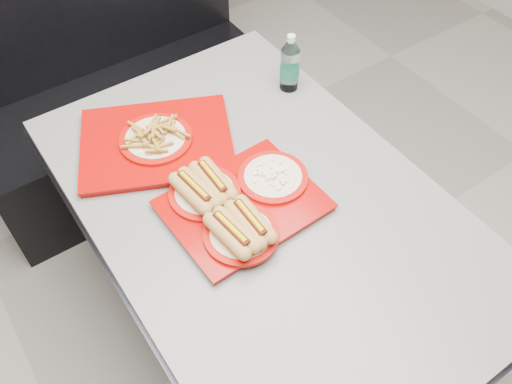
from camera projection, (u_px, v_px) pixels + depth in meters
ground at (262, 322)px, 2.10m from camera, size 6.00×6.00×0.00m
diner_table at (263, 235)px, 1.65m from camera, size 0.92×1.42×0.75m
booth_bench at (119, 90)px, 2.37m from camera, size 1.30×0.57×1.35m
tray_near at (237, 203)px, 1.47m from camera, size 0.43×0.38×0.09m
tray_far at (156, 140)px, 1.64m from camera, size 0.56×0.51×0.09m
water_bottle at (290, 66)px, 1.77m from camera, size 0.06×0.06×0.20m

